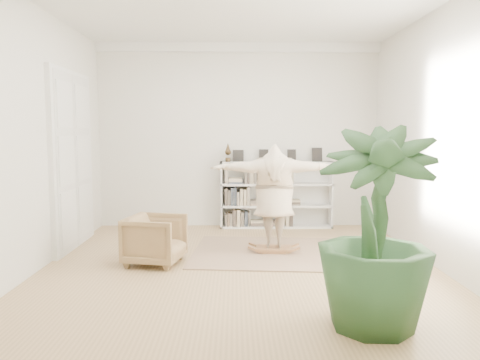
# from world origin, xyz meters

# --- Properties ---
(floor) EXTENTS (6.00, 6.00, 0.00)m
(floor) POSITION_xyz_m (0.00, 0.00, 0.00)
(floor) COLOR #A58355
(floor) RESTS_ON ground
(room_shell) EXTENTS (6.00, 6.00, 6.00)m
(room_shell) POSITION_xyz_m (0.00, 2.94, 3.51)
(room_shell) COLOR silver
(room_shell) RESTS_ON floor
(doors) EXTENTS (0.09, 1.78, 2.92)m
(doors) POSITION_xyz_m (-2.70, 1.30, 1.40)
(doors) COLOR white
(doors) RESTS_ON floor
(bookshelf) EXTENTS (2.20, 0.35, 1.64)m
(bookshelf) POSITION_xyz_m (0.74, 2.82, 0.64)
(bookshelf) COLOR silver
(bookshelf) RESTS_ON floor
(armchair) EXTENTS (0.91, 0.90, 0.70)m
(armchair) POSITION_xyz_m (-1.21, 0.26, 0.35)
(armchair) COLOR tan
(armchair) RESTS_ON floor
(rug) EXTENTS (2.65, 2.20, 0.02)m
(rug) POSITION_xyz_m (0.54, 0.84, 0.01)
(rug) COLOR tan
(rug) RESTS_ON floor
(rocker_board) EXTENTS (0.57, 0.37, 0.12)m
(rocker_board) POSITION_xyz_m (0.54, 0.84, 0.07)
(rocker_board) COLOR #97663C
(rocker_board) RESTS_ON rug
(person) EXTENTS (2.01, 0.70, 1.60)m
(person) POSITION_xyz_m (0.54, 0.84, 0.94)
(person) COLOR beige
(person) RESTS_ON rocker_board
(houseplant) EXTENTS (1.40, 1.40, 1.96)m
(houseplant) POSITION_xyz_m (1.26, -1.95, 0.98)
(houseplant) COLOR #284D26
(houseplant) RESTS_ON floor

